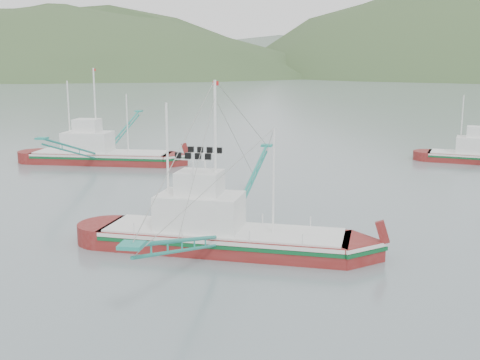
# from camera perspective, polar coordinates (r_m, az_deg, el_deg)

# --- Properties ---
(ground) EXTENTS (1200.00, 1200.00, 0.00)m
(ground) POSITION_cam_1_polar(r_m,az_deg,el_deg) (40.29, -1.23, -6.15)
(ground) COLOR slate
(ground) RESTS_ON ground
(main_boat) EXTENTS (16.33, 28.96, 11.75)m
(main_boat) POSITION_cam_1_polar(r_m,az_deg,el_deg) (38.83, -1.91, -4.23)
(main_boat) COLOR maroon
(main_boat) RESTS_ON ground
(bg_boat_left) EXTENTS (16.34, 29.59, 11.98)m
(bg_boat_left) POSITION_cam_1_polar(r_m,az_deg,el_deg) (72.76, -13.18, 2.83)
(bg_boat_left) COLOR maroon
(bg_boat_left) RESTS_ON ground
(headland_left) EXTENTS (448.00, 308.00, 210.00)m
(headland_left) POSITION_cam_1_polar(r_m,az_deg,el_deg) (439.52, -17.11, 9.39)
(headland_left) COLOR #354E28
(headland_left) RESTS_ON ground
(ridge_distant) EXTENTS (960.00, 400.00, 240.00)m
(ridge_distant) POSITION_cam_1_polar(r_m,az_deg,el_deg) (598.47, 10.65, 10.12)
(ridge_distant) COLOR slate
(ridge_distant) RESTS_ON ground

